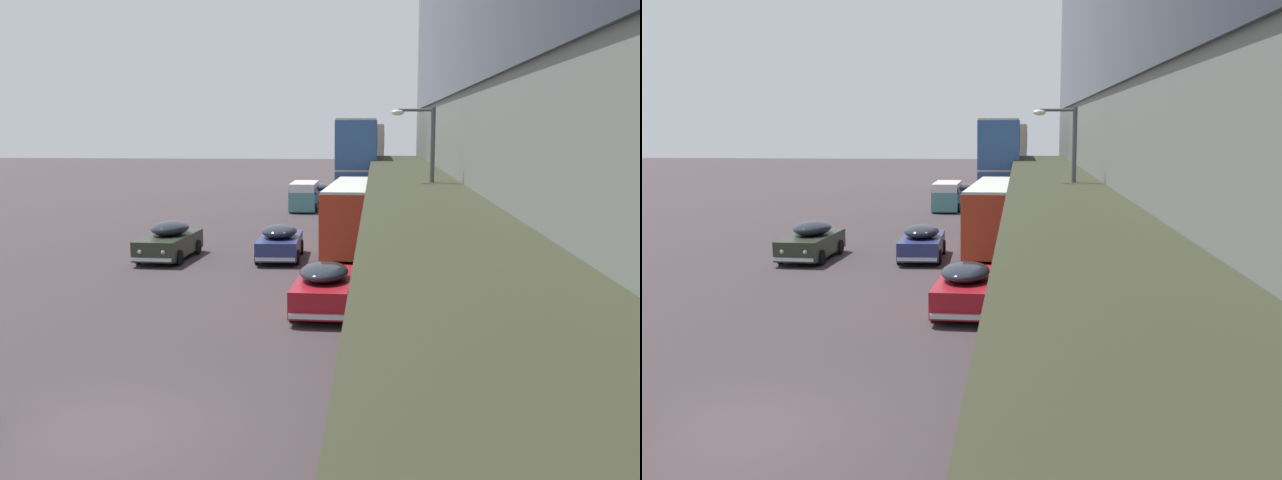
% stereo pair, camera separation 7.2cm
% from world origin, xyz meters
% --- Properties ---
extents(ground, '(240.00, 240.00, 0.00)m').
position_xyz_m(ground, '(0.00, 0.00, 0.00)').
color(ground, '#3B3235').
extents(transit_bus_kerbside_front, '(2.71, 9.35, 6.23)m').
position_xyz_m(transit_bus_kerbside_front, '(3.91, 33.19, 3.36)').
color(transit_bus_kerbside_front, '#315C9D').
rests_on(transit_bus_kerbside_front, ground).
extents(transit_bus_kerbside_rear, '(2.86, 9.13, 5.98)m').
position_xyz_m(transit_bus_kerbside_rear, '(4.38, 45.57, 3.23)').
color(transit_bus_kerbside_rear, tan).
rests_on(transit_bus_kerbside_rear, ground).
extents(transit_bus_kerbside_far, '(3.01, 9.41, 3.15)m').
position_xyz_m(transit_bus_kerbside_far, '(4.26, 20.42, 1.81)').
color(transit_bus_kerbside_far, '#BC351B').
rests_on(transit_bus_kerbside_far, ground).
extents(sedan_lead_mid, '(2.07, 4.49, 1.44)m').
position_xyz_m(sedan_lead_mid, '(0.88, 42.23, 0.72)').
color(sedan_lead_mid, navy).
rests_on(sedan_lead_mid, ground).
extents(sedan_oncoming_rear, '(1.95, 4.64, 1.53)m').
position_xyz_m(sedan_oncoming_rear, '(3.54, 9.37, 0.76)').
color(sedan_oncoming_rear, '#A31721').
rests_on(sedan_oncoming_rear, ground).
extents(sedan_trailing_mid, '(2.08, 4.63, 1.64)m').
position_xyz_m(sedan_trailing_mid, '(-3.87, 17.76, 0.80)').
color(sedan_trailing_mid, '#283224').
rests_on(sedan_trailing_mid, ground).
extents(sedan_far_back, '(1.98, 4.43, 1.53)m').
position_xyz_m(sedan_far_back, '(0.96, 18.05, 0.76)').
color(sedan_far_back, navy).
rests_on(sedan_far_back, ground).
extents(sedan_lead_near, '(2.01, 4.60, 1.47)m').
position_xyz_m(sedan_lead_near, '(4.18, 59.02, 0.73)').
color(sedan_lead_near, gray).
rests_on(sedan_lead_near, ground).
extents(vw_van, '(1.93, 4.56, 1.96)m').
position_xyz_m(vw_van, '(0.17, 36.79, 1.10)').
color(vw_van, teal).
rests_on(vw_van, ground).
extents(pedestrian_at_kerb, '(0.44, 0.49, 1.86)m').
position_xyz_m(pedestrian_at_kerb, '(6.82, 2.97, 1.18)').
color(pedestrian_at_kerb, '#252936').
rests_on(pedestrian_at_kerb, sidewalk_kerb).
extents(street_lamp, '(1.50, 0.28, 6.22)m').
position_xyz_m(street_lamp, '(6.82, 12.22, 3.81)').
color(street_lamp, '#4C4C51').
rests_on(street_lamp, sidewalk_kerb).
extents(fire_hydrant, '(0.20, 0.40, 0.70)m').
position_xyz_m(fire_hydrant, '(6.58, -1.45, 0.49)').
color(fire_hydrant, red).
rests_on(fire_hydrant, sidewalk_kerb).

